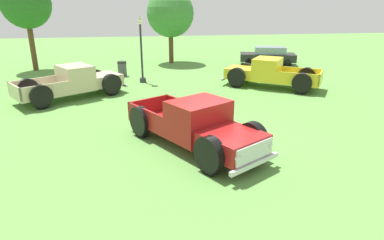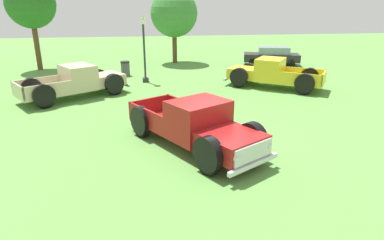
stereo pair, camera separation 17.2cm
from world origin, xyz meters
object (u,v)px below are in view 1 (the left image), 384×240
object	(u,v)px
pickup_truck_foreground	(200,127)
sedan_distant_a	(268,55)
lamp_post_near	(141,49)
oak_tree_west	(26,4)
pickup_truck_behind_right	(77,82)
trash_can	(122,69)
oak_tree_east	(170,14)
pickup_truck_behind_left	(266,73)

from	to	relation	value
pickup_truck_foreground	sedan_distant_a	xyz separation A→B (m)	(8.21, 14.67, -0.04)
pickup_truck_foreground	lamp_post_near	world-z (taller)	lamp_post_near
oak_tree_west	pickup_truck_behind_right	bearing A→B (deg)	-62.92
sedan_distant_a	trash_can	distance (m)	11.24
lamp_post_near	trash_can	distance (m)	2.84
trash_can	oak_tree_east	distance (m)	6.79
lamp_post_near	oak_tree_east	world-z (taller)	oak_tree_east
pickup_truck_behind_right	oak_tree_east	bearing A→B (deg)	58.87
oak_tree_west	trash_can	bearing A→B (deg)	-27.03
pickup_truck_foreground	pickup_truck_behind_left	bearing A→B (deg)	55.99
oak_tree_east	oak_tree_west	size ratio (longest dim) A/B	0.92
pickup_truck_behind_right	oak_tree_west	world-z (taller)	oak_tree_west
pickup_truck_behind_left	pickup_truck_behind_right	xyz separation A→B (m)	(-10.10, -0.52, -0.01)
pickup_truck_foreground	pickup_truck_behind_right	bearing A→B (deg)	123.19
pickup_truck_behind_left	trash_can	size ratio (longest dim) A/B	5.65
pickup_truck_behind_left	sedan_distant_a	size ratio (longest dim) A/B	1.21
oak_tree_east	oak_tree_west	xyz separation A→B (m)	(-9.86, -1.49, 0.67)
pickup_truck_foreground	pickup_truck_behind_left	distance (m)	9.48
pickup_truck_behind_left	pickup_truck_behind_right	size ratio (longest dim) A/B	1.00
pickup_truck_behind_left	oak_tree_east	size ratio (longest dim) A/B	0.96
sedan_distant_a	oak_tree_east	xyz separation A→B (m)	(-7.25, 2.19, 3.04)
pickup_truck_behind_left	trash_can	world-z (taller)	pickup_truck_behind_left
pickup_truck_behind_right	lamp_post_near	world-z (taller)	lamp_post_near
lamp_post_near	trash_can	xyz separation A→B (m)	(-1.25, 2.05, -1.51)
pickup_truck_behind_right	trash_can	bearing A→B (deg)	67.47
sedan_distant_a	lamp_post_near	world-z (taller)	lamp_post_near
pickup_truck_foreground	sedan_distant_a	bearing A→B (deg)	60.77
sedan_distant_a	oak_tree_west	world-z (taller)	oak_tree_west
sedan_distant_a	trash_can	bearing A→B (deg)	-167.50
pickup_truck_behind_right	sedan_distant_a	xyz separation A→B (m)	(13.01, 7.34, -0.04)
pickup_truck_foreground	sedan_distant_a	world-z (taller)	pickup_truck_foreground
pickup_truck_foreground	oak_tree_west	xyz separation A→B (m)	(-8.91, 15.37, 3.67)
sedan_distant_a	oak_tree_west	size ratio (longest dim) A/B	0.73
lamp_post_near	trash_can	world-z (taller)	lamp_post_near
oak_tree_west	oak_tree_east	bearing A→B (deg)	8.59
sedan_distant_a	oak_tree_west	distance (m)	17.53
trash_can	pickup_truck_foreground	bearing A→B (deg)	-77.27
pickup_truck_behind_right	oak_tree_west	xyz separation A→B (m)	(-4.11, 8.04, 3.67)
pickup_truck_foreground	trash_can	bearing A→B (deg)	102.73
trash_can	oak_tree_east	xyz separation A→B (m)	(3.72, 4.63, 3.29)
trash_can	pickup_truck_behind_left	bearing A→B (deg)	-28.51
lamp_post_near	sedan_distant_a	bearing A→B (deg)	24.75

